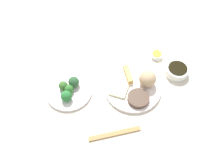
{
  "coord_description": "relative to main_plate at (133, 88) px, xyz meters",
  "views": [
    {
      "loc": [
        0.64,
        0.21,
        0.97
      ],
      "look_at": [
        0.06,
        -0.04,
        0.06
      ],
      "focal_mm": 37.48,
      "sensor_mm": 36.0,
      "label": 1
    }
  ],
  "objects": [
    {
      "name": "sauce_ramekin_hot_mustard_liquid",
      "position": [
        -0.25,
        0.05,
        0.02
      ],
      "size": [
        0.05,
        0.05,
        0.0
      ],
      "primitive_type": "cylinder",
      "color": "gold",
      "rests_on": "sauce_ramekin_hot_mustard"
    },
    {
      "name": "soy_sauce_bowl",
      "position": [
        -0.18,
        0.17,
        0.01
      ],
      "size": [
        0.11,
        0.11,
        0.04
      ],
      "primitive_type": "cylinder",
      "color": "white",
      "rests_on": "tabletop"
    },
    {
      "name": "crab_rangoon_wonton",
      "position": [
        0.05,
        -0.05,
        0.01
      ],
      "size": [
        0.08,
        0.08,
        0.01
      ],
      "primitive_type": "cube",
      "rotation": [
        0.0,
        0.0,
        0.08
      ],
      "color": "beige",
      "rests_on": "main_plate"
    },
    {
      "name": "tabletop",
      "position": [
        -0.02,
        -0.06,
        -0.02
      ],
      "size": [
        2.2,
        2.2,
        0.02
      ],
      "primitive_type": "cube",
      "color": "beige",
      "rests_on": "ground"
    },
    {
      "name": "stir_fry_heap",
      "position": [
        0.05,
        0.05,
        0.02
      ],
      "size": [
        0.1,
        0.1,
        0.02
      ],
      "primitive_type": "cylinder",
      "color": "#4B3628",
      "rests_on": "main_plate"
    },
    {
      "name": "spring_roll",
      "position": [
        -0.05,
        -0.05,
        0.02
      ],
      "size": [
        0.1,
        0.08,
        0.03
      ],
      "primitive_type": "cube",
      "rotation": [
        0.0,
        0.0,
        0.62
      ],
      "color": "#DCAA56",
      "rests_on": "main_plate"
    },
    {
      "name": "broccoli_floret_0",
      "position": [
        0.13,
        -0.3,
        0.03
      ],
      "size": [
        0.04,
        0.04,
        0.04
      ],
      "primitive_type": "sphere",
      "color": "#3C6E2E",
      "rests_on": "broccoli_plate"
    },
    {
      "name": "rice_scoop",
      "position": [
        -0.05,
        0.05,
        0.05
      ],
      "size": [
        0.08,
        0.08,
        0.08
      ],
      "primitive_type": "sphere",
      "color": "tan",
      "rests_on": "main_plate"
    },
    {
      "name": "chopsticks_pair",
      "position": [
        0.25,
        0.01,
        -0.0
      ],
      "size": [
        0.15,
        0.2,
        0.01
      ],
      "primitive_type": "cube",
      "rotation": [
        0.0,
        0.0,
        2.2
      ],
      "color": "#AE7F47",
      "rests_on": "tabletop"
    },
    {
      "name": "broccoli_floret_3",
      "position": [
        0.14,
        -0.27,
        0.03
      ],
      "size": [
        0.04,
        0.04,
        0.04
      ],
      "primitive_type": "sphere",
      "color": "#32722D",
      "rests_on": "broccoli_plate"
    },
    {
      "name": "broccoli_floret_2",
      "position": [
        0.1,
        -0.27,
        0.03
      ],
      "size": [
        0.05,
        0.05,
        0.05
      ],
      "primitive_type": "sphere",
      "color": "#2C5732",
      "rests_on": "broccoli_plate"
    },
    {
      "name": "main_plate",
      "position": [
        0.0,
        0.0,
        0.0
      ],
      "size": [
        0.27,
        0.27,
        0.02
      ],
      "primitive_type": "cylinder",
      "color": "white",
      "rests_on": "tabletop"
    },
    {
      "name": "broccoli_plate",
      "position": [
        0.13,
        -0.28,
        -0.0
      ],
      "size": [
        0.22,
        0.22,
        0.01
      ],
      "primitive_type": "cylinder",
      "color": "white",
      "rests_on": "tabletop"
    },
    {
      "name": "broccoli_floret_1",
      "position": [
        0.18,
        -0.26,
        0.03
      ],
      "size": [
        0.05,
        0.05,
        0.05
      ],
      "primitive_type": "sphere",
      "color": "#287433",
      "rests_on": "broccoli_plate"
    },
    {
      "name": "sauce_ramekin_hot_mustard",
      "position": [
        -0.25,
        0.05,
        0.0
      ],
      "size": [
        0.06,
        0.06,
        0.02
      ],
      "primitive_type": "cylinder",
      "color": "white",
      "rests_on": "tabletop"
    },
    {
      "name": "soy_sauce_bowl_liquid",
      "position": [
        -0.18,
        0.17,
        0.03
      ],
      "size": [
        0.09,
        0.09,
        0.0
      ],
      "primitive_type": "cylinder",
      "color": "black",
      "rests_on": "soy_sauce_bowl"
    }
  ]
}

